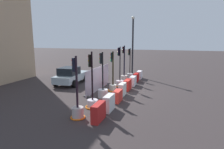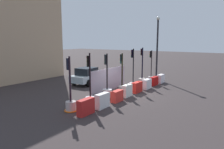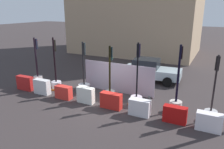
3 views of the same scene
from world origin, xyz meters
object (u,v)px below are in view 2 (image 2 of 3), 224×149
(construction_barrier_4, at_px, (137,87))
(construction_barrier_0, at_px, (86,107))
(construction_barrier_3, at_px, (127,91))
(construction_barrier_5, at_px, (147,84))
(car_silver_hatchback, at_px, (89,76))
(construction_barrier_1, at_px, (102,101))
(street_lamp_post, at_px, (157,44))
(traffic_light_3, at_px, (122,85))
(construction_barrier_7, at_px, (161,79))
(traffic_light_0, at_px, (71,102))
(traffic_light_1, at_px, (90,97))
(traffic_light_5, at_px, (142,77))
(traffic_light_6, at_px, (151,76))
(traffic_light_2, at_px, (107,89))
(traffic_light_4, at_px, (133,83))
(construction_barrier_6, at_px, (154,81))
(construction_barrier_2, at_px, (117,96))

(construction_barrier_4, bearing_deg, construction_barrier_0, -179.52)
(construction_barrier_3, xyz_separation_m, construction_barrier_5, (3.20, -0.09, -0.04))
(construction_barrier_5, bearing_deg, car_silver_hatchback, 101.98)
(construction_barrier_1, distance_m, construction_barrier_5, 6.35)
(construction_barrier_0, xyz_separation_m, street_lamp_post, (12.56, 1.09, 3.25))
(traffic_light_3, bearing_deg, construction_barrier_1, -164.59)
(construction_barrier_0, relative_size, construction_barrier_1, 1.09)
(construction_barrier_7, bearing_deg, construction_barrier_3, 179.31)
(traffic_light_3, xyz_separation_m, construction_barrier_4, (0.61, -1.05, -0.15))
(traffic_light_0, height_order, construction_barrier_7, traffic_light_0)
(traffic_light_1, distance_m, traffic_light_5, 7.70)
(construction_barrier_3, height_order, construction_barrier_5, construction_barrier_3)
(traffic_light_6, xyz_separation_m, construction_barrier_7, (-0.01, -1.04, -0.21))
(construction_barrier_3, distance_m, construction_barrier_4, 1.59)
(traffic_light_0, relative_size, traffic_light_2, 1.02)
(traffic_light_4, relative_size, construction_barrier_7, 3.22)
(construction_barrier_6, relative_size, car_silver_hatchback, 0.25)
(traffic_light_3, bearing_deg, construction_barrier_0, -168.91)
(construction_barrier_3, distance_m, car_silver_hatchback, 5.83)
(traffic_light_1, height_order, construction_barrier_3, traffic_light_1)
(construction_barrier_0, distance_m, construction_barrier_4, 6.22)
(traffic_light_2, bearing_deg, traffic_light_1, -175.78)
(traffic_light_2, xyz_separation_m, construction_barrier_5, (4.09, -1.27, -0.15))
(construction_barrier_1, height_order, construction_barrier_5, construction_barrier_1)
(traffic_light_1, distance_m, construction_barrier_2, 1.87)
(traffic_light_3, bearing_deg, construction_barrier_2, -155.24)
(construction_barrier_6, bearing_deg, construction_barrier_3, 179.78)
(construction_barrier_5, height_order, construction_barrier_6, construction_barrier_5)
(construction_barrier_3, bearing_deg, traffic_light_5, 13.63)
(construction_barrier_3, bearing_deg, traffic_light_0, 166.46)
(construction_barrier_1, distance_m, construction_barrier_6, 8.05)
(traffic_light_4, height_order, construction_barrier_7, traffic_light_4)
(traffic_light_5, relative_size, car_silver_hatchback, 0.83)
(construction_barrier_1, relative_size, construction_barrier_4, 0.92)
(traffic_light_0, xyz_separation_m, construction_barrier_0, (0.02, -1.17, -0.11))
(construction_barrier_6, bearing_deg, traffic_light_2, 168.24)
(construction_barrier_0, height_order, construction_barrier_6, construction_barrier_0)
(traffic_light_0, distance_m, construction_barrier_0, 1.17)
(construction_barrier_7, distance_m, car_silver_hatchback, 7.04)
(construction_barrier_4, bearing_deg, traffic_light_5, 19.98)
(traffic_light_1, relative_size, construction_barrier_6, 3.16)
(construction_barrier_6, height_order, street_lamp_post, street_lamp_post)
(traffic_light_3, bearing_deg, traffic_light_1, -179.68)
(construction_barrier_0, distance_m, construction_barrier_3, 4.64)
(traffic_light_0, relative_size, construction_barrier_4, 2.85)
(car_silver_hatchback, bearing_deg, traffic_light_1, -138.55)
(construction_barrier_5, bearing_deg, traffic_light_5, 39.20)
(traffic_light_0, bearing_deg, car_silver_hatchback, 32.93)
(traffic_light_2, distance_m, traffic_light_3, 1.87)
(traffic_light_2, relative_size, construction_barrier_1, 3.03)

